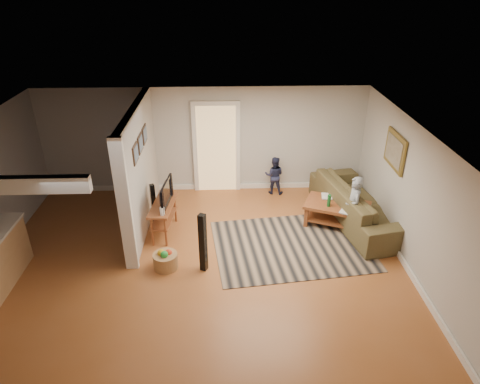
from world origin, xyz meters
name	(u,v)px	position (x,y,z in m)	size (l,w,h in m)	color
ground	(200,262)	(0.00, 0.00, 0.00)	(7.50, 7.50, 0.00)	#965226
room_shell	(137,182)	(-1.07, 0.43, 1.46)	(7.54, 6.02, 2.52)	#B2AFAA
area_rug	(291,245)	(1.77, 0.48, 0.01)	(2.97, 2.17, 0.01)	black
sofa	(356,220)	(3.30, 1.38, 0.00)	(2.78, 1.09, 0.81)	#493C24
coffee_table	(338,209)	(2.82, 1.20, 0.39)	(1.48, 1.21, 0.76)	maroon
tv_console	(163,207)	(-0.74, 1.02, 0.60)	(0.50, 1.09, 0.91)	maroon
speaker_left	(203,243)	(0.09, -0.20, 0.57)	(0.11, 0.11, 1.14)	black
speaker_right	(154,204)	(-1.00, 1.40, 0.46)	(0.09, 0.09, 0.92)	black
toy_basket	(165,260)	(-0.60, -0.13, 0.16)	(0.44, 0.44, 0.39)	#9F6D45
child	(349,234)	(3.00, 0.85, 0.00)	(0.47, 0.31, 1.28)	gray
toddler	(273,193)	(1.65, 2.70, 0.00)	(0.45, 0.35, 0.93)	#202443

